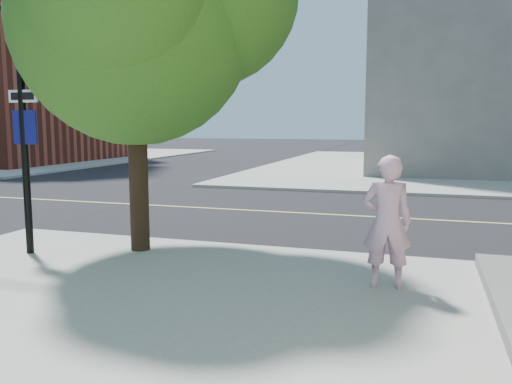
% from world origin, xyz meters
% --- Properties ---
extents(ground, '(140.00, 140.00, 0.00)m').
position_xyz_m(ground, '(0.00, 0.00, 0.00)').
color(ground, black).
rests_on(ground, ground).
extents(road_ew, '(140.00, 9.00, 0.01)m').
position_xyz_m(road_ew, '(0.00, 4.50, 0.01)').
color(road_ew, black).
rests_on(road_ew, ground).
extents(man_on_phone, '(0.76, 0.55, 1.92)m').
position_xyz_m(man_on_phone, '(7.04, -1.97, 1.08)').
color(man_on_phone, '#E6ABC4').
rests_on(man_on_phone, sidewalk_se).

